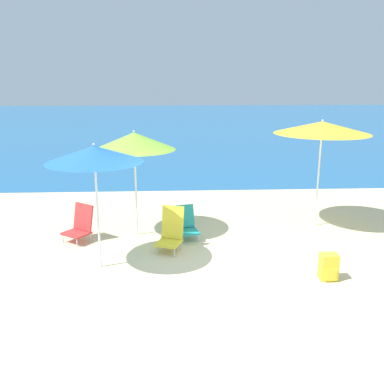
% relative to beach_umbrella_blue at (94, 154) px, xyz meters
% --- Properties ---
extents(ground_plane, '(60.00, 60.00, 0.00)m').
position_rel_beach_umbrella_blue_xyz_m(ground_plane, '(2.10, -0.65, -1.96)').
color(ground_plane, beige).
extents(sea_water, '(60.00, 40.00, 0.01)m').
position_rel_beach_umbrella_blue_xyz_m(sea_water, '(2.10, 25.06, -1.95)').
color(sea_water, '#23669E').
rests_on(sea_water, ground).
extents(beach_umbrella_blue, '(1.58, 1.58, 2.13)m').
position_rel_beach_umbrella_blue_xyz_m(beach_umbrella_blue, '(0.00, 0.00, 0.00)').
color(beach_umbrella_blue, white).
rests_on(beach_umbrella_blue, ground).
extents(beach_umbrella_yellow, '(1.99, 1.99, 2.31)m').
position_rel_beach_umbrella_blue_xyz_m(beach_umbrella_yellow, '(4.37, 1.92, 0.19)').
color(beach_umbrella_yellow, white).
rests_on(beach_umbrella_yellow, ground).
extents(beach_umbrella_lime, '(1.63, 1.63, 2.15)m').
position_rel_beach_umbrella_blue_xyz_m(beach_umbrella_lime, '(0.51, 1.55, -0.01)').
color(beach_umbrella_lime, white).
rests_on(beach_umbrella_lime, ground).
extents(beach_chair_yellow, '(0.57, 0.63, 0.82)m').
position_rel_beach_umbrella_blue_xyz_m(beach_chair_yellow, '(1.21, 0.71, -1.59)').
color(beach_chair_yellow, silver).
rests_on(beach_chair_yellow, ground).
extents(beach_chair_red, '(0.67, 0.67, 0.73)m').
position_rel_beach_umbrella_blue_xyz_m(beach_chair_red, '(-0.58, 1.27, -1.62)').
color(beach_chair_red, silver).
rests_on(beach_chair_red, ground).
extents(beach_chair_teal, '(0.55, 0.62, 0.66)m').
position_rel_beach_umbrella_blue_xyz_m(beach_chair_teal, '(1.50, 1.29, -1.66)').
color(beach_chair_teal, silver).
rests_on(beach_chair_teal, ground).
extents(backpack_yellow, '(0.27, 0.24, 0.43)m').
position_rel_beach_umbrella_blue_xyz_m(backpack_yellow, '(3.73, -0.66, -1.74)').
color(backpack_yellow, yellow).
rests_on(backpack_yellow, ground).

